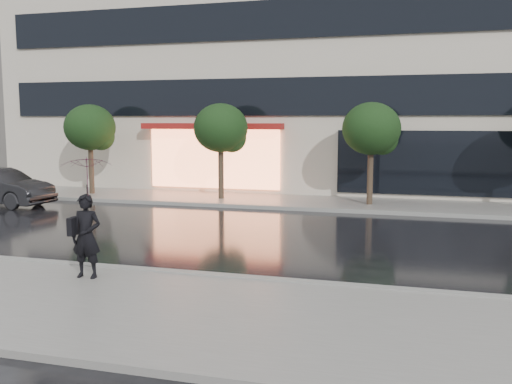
% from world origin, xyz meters
% --- Properties ---
extents(ground, '(120.00, 120.00, 0.00)m').
position_xyz_m(ground, '(0.00, 0.00, 0.00)').
color(ground, black).
rests_on(ground, ground).
extents(sidewalk_near, '(60.00, 4.50, 0.12)m').
position_xyz_m(sidewalk_near, '(0.00, -3.25, 0.06)').
color(sidewalk_near, slate).
rests_on(sidewalk_near, ground).
extents(sidewalk_far, '(60.00, 3.50, 0.12)m').
position_xyz_m(sidewalk_far, '(0.00, 10.25, 0.06)').
color(sidewalk_far, slate).
rests_on(sidewalk_far, ground).
extents(curb_near, '(60.00, 0.25, 0.14)m').
position_xyz_m(curb_near, '(0.00, -1.00, 0.07)').
color(curb_near, gray).
rests_on(curb_near, ground).
extents(curb_far, '(60.00, 0.25, 0.14)m').
position_xyz_m(curb_far, '(0.00, 8.50, 0.07)').
color(curb_far, gray).
rests_on(curb_far, ground).
extents(office_building, '(30.00, 12.76, 18.00)m').
position_xyz_m(office_building, '(-0.00, 17.97, 9.00)').
color(office_building, beige).
rests_on(office_building, ground).
extents(tree_far_west, '(2.20, 2.20, 3.99)m').
position_xyz_m(tree_far_west, '(-8.94, 10.03, 2.92)').
color(tree_far_west, '#33261C').
rests_on(tree_far_west, ground).
extents(tree_mid_west, '(2.20, 2.20, 3.99)m').
position_xyz_m(tree_mid_west, '(-2.94, 10.03, 2.92)').
color(tree_mid_west, '#33261C').
rests_on(tree_mid_west, ground).
extents(tree_mid_east, '(2.20, 2.20, 3.99)m').
position_xyz_m(tree_mid_east, '(3.06, 10.03, 2.92)').
color(tree_mid_east, '#33261C').
rests_on(tree_mid_east, ground).
extents(parked_car, '(4.49, 1.95, 1.44)m').
position_xyz_m(parked_car, '(-10.88, 6.51, 0.72)').
color(parked_car, black).
rests_on(parked_car, ground).
extents(pedestrian_with_umbrella, '(1.09, 1.11, 2.49)m').
position_xyz_m(pedestrian_with_umbrella, '(-1.70, -1.90, 1.78)').
color(pedestrian_with_umbrella, black).
rests_on(pedestrian_with_umbrella, sidewalk_near).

